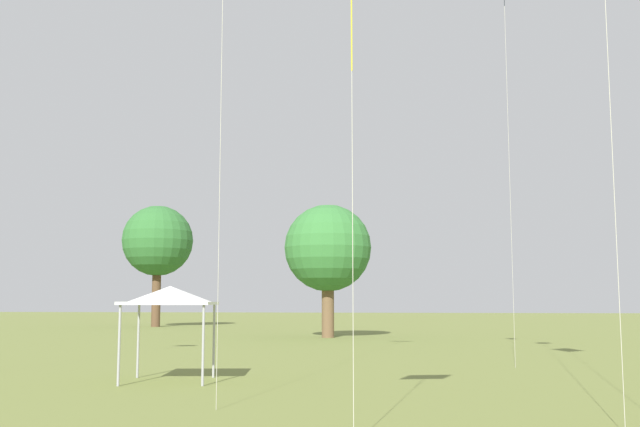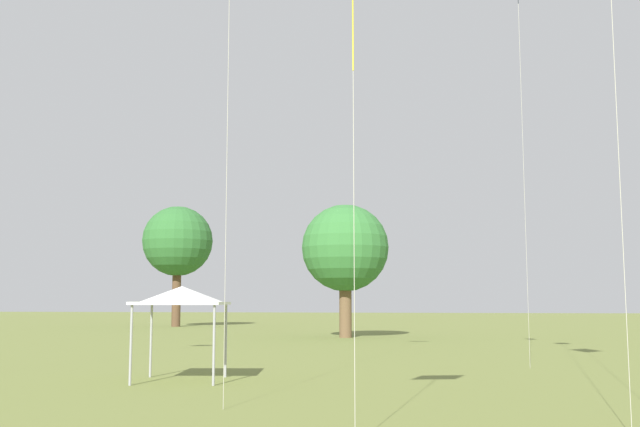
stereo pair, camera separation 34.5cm
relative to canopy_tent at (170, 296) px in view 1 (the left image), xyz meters
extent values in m
cube|color=white|center=(0.00, 0.00, -0.20)|extent=(2.83, 2.83, 0.08)
cone|color=white|center=(0.00, 0.00, 0.06)|extent=(2.69, 2.69, 0.44)
cylinder|color=#99999E|center=(-1.27, 0.92, -1.30)|extent=(0.07, 0.07, 2.12)
cylinder|color=#99999E|center=(0.92, 1.27, -1.30)|extent=(0.07, 0.07, 2.12)
cylinder|color=#99999E|center=(-0.92, -1.27, -1.30)|extent=(0.07, 0.07, 2.12)
cylinder|color=#99999E|center=(1.27, -0.92, -1.30)|extent=(0.07, 0.07, 2.12)
cylinder|color=#BCB7A8|center=(10.05, 6.00, 5.22)|extent=(0.01, 0.01, 15.15)
cylinder|color=yellow|center=(6.05, -8.43, 4.40)|extent=(0.02, 0.02, 1.56)
cylinder|color=#BCB7A8|center=(6.05, -8.43, 1.64)|extent=(0.01, 0.01, 8.00)
cylinder|color=brown|center=(-17.13, 44.16, 0.62)|extent=(0.79, 0.79, 5.96)
sphere|color=#2D662D|center=(-17.13, 44.16, 5.35)|extent=(6.35, 6.35, 6.35)
cylinder|color=brown|center=(0.88, 26.21, -0.32)|extent=(0.77, 0.77, 4.08)
sphere|color=#337033|center=(0.88, 26.21, 3.22)|extent=(5.47, 5.47, 5.47)
camera|label=1|loc=(7.29, -20.32, -0.16)|focal=42.00mm
camera|label=2|loc=(7.63, -20.26, -0.16)|focal=42.00mm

